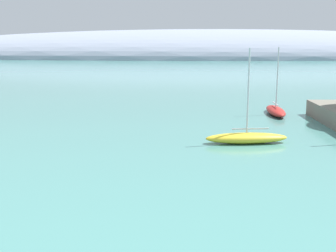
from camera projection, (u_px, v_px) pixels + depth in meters
name	position (u px, v px, depth m)	size (l,w,h in m)	color
distant_ridge	(211.00, 57.00, 213.73)	(341.33, 79.97, 27.15)	#8E99AD
sailboat_red_mid_mooring	(276.00, 110.00, 50.18)	(1.90, 6.90, 7.81)	red
sailboat_yellow_outer_mooring	(247.00, 137.00, 36.36)	(7.15, 2.41, 8.00)	yellow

